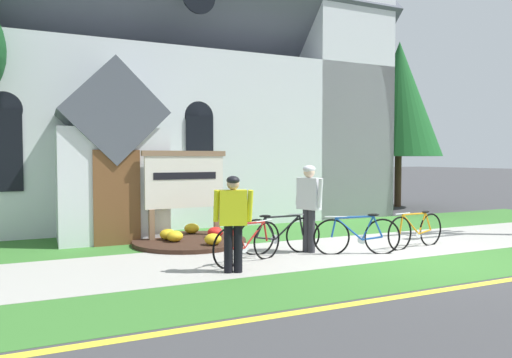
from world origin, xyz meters
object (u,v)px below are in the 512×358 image
object	(u,v)px
bicycle_blue	(357,236)
roadside_conifer	(399,99)
cyclist_in_yellow_jersey	(233,217)
church_sign	(185,183)
bicycle_yellow	(248,243)
cyclist_in_red_jersey	(309,201)
bicycle_silver	(416,230)
bicycle_green	(280,235)

from	to	relation	value
bicycle_blue	roadside_conifer	size ratio (longest dim) A/B	0.26
bicycle_blue	cyclist_in_yellow_jersey	distance (m)	2.89
roadside_conifer	church_sign	bearing A→B (deg)	-157.30
bicycle_yellow	cyclist_in_red_jersey	distance (m)	1.71
church_sign	bicycle_silver	size ratio (longest dim) A/B	1.21
bicycle_silver	church_sign	bearing A→B (deg)	146.77
bicycle_yellow	bicycle_blue	xyz separation A→B (m)	(2.29, -0.18, 0.00)
church_sign	bicycle_blue	xyz separation A→B (m)	(2.71, -2.87, -0.98)
church_sign	bicycle_silver	xyz separation A→B (m)	(4.28, -2.80, -0.98)
bicycle_yellow	roadside_conifer	distance (m)	12.21
bicycle_green	cyclist_in_yellow_jersey	world-z (taller)	cyclist_in_yellow_jersey
bicycle_silver	bicycle_yellow	bearing A→B (deg)	178.30
church_sign	cyclist_in_yellow_jersey	distance (m)	3.27
church_sign	cyclist_in_yellow_jersey	bearing A→B (deg)	-91.76
cyclist_in_yellow_jersey	roadside_conifer	size ratio (longest dim) A/B	0.25
church_sign	cyclist_in_red_jersey	bearing A→B (deg)	-49.78
cyclist_in_red_jersey	roadside_conifer	bearing A→B (deg)	39.07
church_sign	bicycle_silver	bearing A→B (deg)	-33.23
church_sign	roadside_conifer	xyz separation A→B (m)	(9.81, 4.10, 2.86)
bicycle_green	bicycle_yellow	xyz separation A→B (m)	(-0.92, -0.53, -0.00)
bicycle_green	bicycle_silver	distance (m)	3.01
bicycle_blue	roadside_conifer	xyz separation A→B (m)	(7.10, 6.97, 3.84)
bicycle_blue	cyclist_in_yellow_jersey	world-z (taller)	cyclist_in_yellow_jersey
bicycle_blue	cyclist_in_red_jersey	distance (m)	1.18
church_sign	bicycle_yellow	world-z (taller)	church_sign
cyclist_in_yellow_jersey	roadside_conifer	xyz separation A→B (m)	(9.91, 7.35, 3.27)
bicycle_yellow	cyclist_in_yellow_jersey	size ratio (longest dim) A/B	1.00
church_sign	cyclist_in_red_jersey	distance (m)	3.01
church_sign	bicycle_blue	size ratio (longest dim) A/B	1.26
roadside_conifer	bicycle_silver	bearing A→B (deg)	-128.69
cyclist_in_yellow_jersey	cyclist_in_red_jersey	xyz separation A→B (m)	(2.03, 0.96, 0.11)
bicycle_green	roadside_conifer	world-z (taller)	roadside_conifer
bicycle_green	cyclist_in_red_jersey	bearing A→B (deg)	-12.23
bicycle_blue	cyclist_in_yellow_jersey	bearing A→B (deg)	-172.28
bicycle_green	cyclist_in_red_jersey	xyz separation A→B (m)	(0.60, -0.13, 0.68)
bicycle_yellow	cyclist_in_red_jersey	world-z (taller)	cyclist_in_red_jersey
cyclist_in_red_jersey	bicycle_silver	bearing A→B (deg)	-12.38
church_sign	bicycle_green	xyz separation A→B (m)	(1.34, -2.16, -0.98)
cyclist_in_red_jersey	roadside_conifer	size ratio (longest dim) A/B	0.28
cyclist_in_yellow_jersey	bicycle_green	bearing A→B (deg)	37.18
bicycle_yellow	bicycle_silver	bearing A→B (deg)	-1.70
cyclist_in_red_jersey	roadside_conifer	world-z (taller)	roadside_conifer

